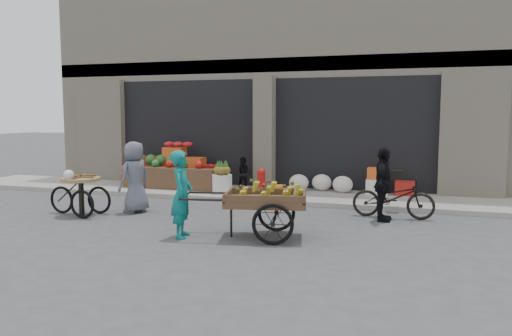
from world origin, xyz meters
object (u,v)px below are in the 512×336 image
(fire_hydrant, at_px, (261,181))
(banana_cart, at_px, (263,197))
(cyclist, at_px, (383,184))
(tricycle_cart, at_px, (81,190))
(vendor_grey, at_px, (135,177))
(pineapple_bin, at_px, (222,184))
(seated_person, at_px, (244,174))
(bicycle, at_px, (393,197))
(orange_bucket, at_px, (279,191))
(vendor_woman, at_px, (182,194))

(fire_hydrant, bearing_deg, banana_cart, -72.31)
(fire_hydrant, bearing_deg, cyclist, -27.28)
(fire_hydrant, bearing_deg, tricycle_cart, -136.66)
(cyclist, bearing_deg, vendor_grey, 99.94)
(pineapple_bin, relative_size, seated_person, 0.56)
(seated_person, xyz_separation_m, vendor_grey, (-1.55, -3.03, 0.22))
(pineapple_bin, bearing_deg, bicycle, -15.94)
(orange_bucket, relative_size, vendor_grey, 0.20)
(pineapple_bin, xyz_separation_m, seated_person, (0.40, 0.60, 0.21))
(vendor_grey, bearing_deg, seated_person, 170.79)
(orange_bucket, relative_size, cyclist, 0.21)
(pineapple_bin, distance_m, bicycle, 4.61)
(pineapple_bin, height_order, bicycle, bicycle)
(orange_bucket, xyz_separation_m, vendor_woman, (-0.72, -4.07, 0.52))
(pineapple_bin, bearing_deg, fire_hydrant, -2.60)
(banana_cart, relative_size, cyclist, 1.68)
(pineapple_bin, height_order, tricycle_cart, tricycle_cart)
(orange_bucket, distance_m, seated_person, 1.42)
(orange_bucket, xyz_separation_m, banana_cart, (0.68, -3.66, 0.47))
(bicycle, bearing_deg, seated_person, 67.03)
(tricycle_cart, distance_m, cyclist, 6.50)
(pineapple_bin, xyz_separation_m, orange_bucket, (1.60, -0.10, -0.10))
(tricycle_cart, relative_size, bicycle, 0.84)
(fire_hydrant, relative_size, bicycle, 0.41)
(fire_hydrant, height_order, vendor_woman, vendor_woman)
(pineapple_bin, bearing_deg, seated_person, 56.31)
(vendor_woman, bearing_deg, banana_cart, -89.16)
(seated_person, bearing_deg, vendor_woman, -94.26)
(vendor_grey, distance_m, cyclist, 5.43)
(cyclist, bearing_deg, bicycle, -24.71)
(orange_bucket, xyz_separation_m, seated_person, (-1.20, 0.70, 0.31))
(banana_cart, relative_size, tricycle_cart, 1.80)
(orange_bucket, bearing_deg, bicycle, -22.37)
(vendor_woman, height_order, vendor_grey, vendor_grey)
(vendor_woman, distance_m, tricycle_cart, 3.19)
(orange_bucket, xyz_separation_m, tricycle_cart, (-3.71, -2.98, 0.30))
(orange_bucket, distance_m, cyclist, 3.11)
(pineapple_bin, xyz_separation_m, fire_hydrant, (1.10, -0.05, 0.13))
(pineapple_bin, xyz_separation_m, banana_cart, (2.28, -3.76, 0.37))
(pineapple_bin, xyz_separation_m, cyclist, (4.23, -1.67, 0.40))
(banana_cart, height_order, tricycle_cart, banana_cart)
(fire_hydrant, distance_m, orange_bucket, 0.55)
(vendor_woman, bearing_deg, fire_hydrant, -18.45)
(fire_hydrant, xyz_separation_m, bicycle, (3.33, -1.22, -0.05))
(pineapple_bin, bearing_deg, cyclist, -21.48)
(seated_person, relative_size, bicycle, 0.54)
(fire_hydrant, height_order, cyclist, cyclist)
(fire_hydrant, distance_m, vendor_woman, 4.13)
(fire_hydrant, xyz_separation_m, tricycle_cart, (-3.21, -3.03, 0.06))
(tricycle_cart, bearing_deg, vendor_grey, 36.99)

